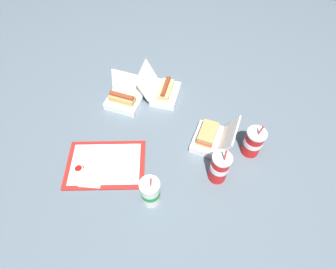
# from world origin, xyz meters

# --- Properties ---
(ground_plane) EXTENTS (3.20, 3.20, 0.00)m
(ground_plane) POSITION_xyz_m (0.00, 0.00, 0.00)
(ground_plane) COLOR slate
(food_tray) EXTENTS (0.41, 0.32, 0.01)m
(food_tray) POSITION_xyz_m (-0.26, -0.20, 0.01)
(food_tray) COLOR red
(food_tray) RESTS_ON ground_plane
(ketchup_cup) EXTENTS (0.04, 0.04, 0.02)m
(ketchup_cup) POSITION_xyz_m (-0.36, -0.25, 0.03)
(ketchup_cup) COLOR white
(ketchup_cup) RESTS_ON food_tray
(napkin_stack) EXTENTS (0.11, 0.11, 0.00)m
(napkin_stack) POSITION_xyz_m (-0.30, -0.28, 0.02)
(napkin_stack) COLOR white
(napkin_stack) RESTS_ON food_tray
(plastic_fork) EXTENTS (0.11, 0.05, 0.00)m
(plastic_fork) POSITION_xyz_m (-0.30, -0.14, 0.02)
(plastic_fork) COLOR white
(plastic_fork) RESTS_ON food_tray
(clamshell_hotdog_right) EXTENTS (0.21, 0.19, 0.16)m
(clamshell_hotdog_right) POSITION_xyz_m (-0.27, 0.20, 0.04)
(clamshell_hotdog_right) COLOR white
(clamshell_hotdog_right) RESTS_ON ground_plane
(clamshell_sandwich_left) EXTENTS (0.23, 0.22, 0.16)m
(clamshell_sandwich_left) POSITION_xyz_m (0.22, 0.01, 0.04)
(clamshell_sandwich_left) COLOR white
(clamshell_sandwich_left) RESTS_ON ground_plane
(clamshell_hotdog_back) EXTENTS (0.23, 0.21, 0.17)m
(clamshell_hotdog_back) POSITION_xyz_m (-0.06, 0.29, 0.04)
(clamshell_hotdog_back) COLOR white
(clamshell_hotdog_back) RESTS_ON ground_plane
(soda_cup_right) EXTENTS (0.09, 0.09, 0.23)m
(soda_cup_right) POSITION_xyz_m (0.27, -0.18, 0.09)
(soda_cup_right) COLOR red
(soda_cup_right) RESTS_ON ground_plane
(soda_cup_corner) EXTENTS (0.08, 0.08, 0.22)m
(soda_cup_corner) POSITION_xyz_m (-0.01, -0.33, 0.08)
(soda_cup_corner) COLOR white
(soda_cup_corner) RESTS_ON ground_plane
(soda_cup_front) EXTENTS (0.09, 0.09, 0.21)m
(soda_cup_front) POSITION_xyz_m (0.42, -0.01, 0.08)
(soda_cup_front) COLOR red
(soda_cup_front) RESTS_ON ground_plane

